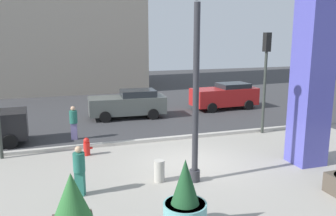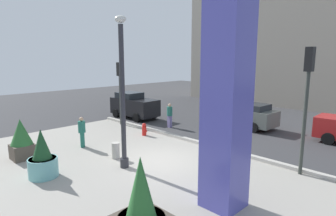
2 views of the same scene
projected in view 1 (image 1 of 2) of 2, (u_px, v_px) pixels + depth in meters
The scene contains 14 objects.
ground_plane at pixel (160, 135), 17.37m from camera, with size 60.00×60.00×0.00m, color #38383A.
plaza_pavement at pixel (212, 184), 11.78m from camera, with size 18.00×10.00×0.02m, color #9E998E.
curb_strip at pixel (166, 139), 16.53m from camera, with size 18.00×0.24×0.16m, color #B7B2A8.
lamp_post at pixel (196, 94), 11.36m from camera, with size 0.44×0.44×6.14m.
art_pillar_blue at pixel (312, 81), 13.04m from camera, with size 1.12×1.12×6.34m, color #4C4CAD.
potted_plant_near_left at pixel (185, 204), 8.79m from camera, with size 1.09×1.09×1.91m.
potted_plant_near_right at pixel (73, 211), 8.06m from camera, with size 0.94×0.94×1.85m.
fire_hydrant at pixel (87, 147), 14.45m from camera, with size 0.36×0.26×0.75m.
concrete_bollard at pixel (159, 171), 11.88m from camera, with size 0.36×0.36×0.75m, color #B2ADA3.
traffic_light_corner at pixel (266, 67), 17.14m from camera, with size 0.28×0.42×4.94m.
car_curb_west at pixel (128, 104), 20.93m from camera, with size 4.51×2.09×1.64m.
car_curb_east at pixel (225, 96), 23.47m from camera, with size 4.39×2.11×1.68m.
pedestrian_by_curb at pixel (79, 168), 10.75m from camera, with size 0.47×0.47×1.58m.
pedestrian_on_sidewalk at pixel (74, 121), 16.56m from camera, with size 0.41×0.41×1.59m.
Camera 1 is at (-4.77, -12.03, 4.87)m, focal length 37.99 mm.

